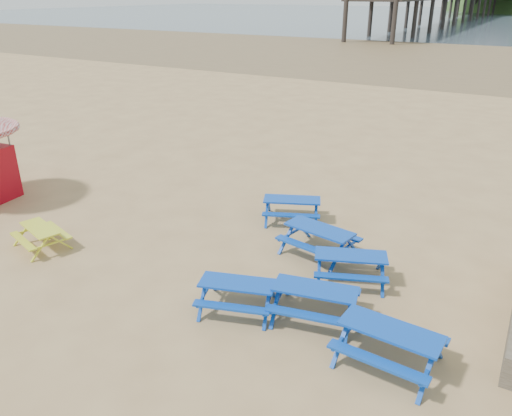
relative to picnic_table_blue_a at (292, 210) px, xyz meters
The scene contains 9 objects.
ground 3.22m from the picnic_table_blue_a, 88.89° to the right, with size 400.00×400.00×0.00m, color tan.
wet_sand 51.81m from the picnic_table_blue_a, 89.93° to the left, with size 400.00×400.00×0.00m, color olive.
picnic_table_blue_a is the anchor object (origin of this frame).
picnic_table_blue_b 2.41m from the picnic_table_blue_a, 44.86° to the right, with size 2.24×1.92×0.83m.
picnic_table_blue_c 3.99m from the picnic_table_blue_a, 41.36° to the right, with size 2.27×2.07×0.78m.
picnic_table_blue_d 5.33m from the picnic_table_blue_a, 77.76° to the right, with size 2.14×1.92×0.75m.
picnic_table_blue_e 5.43m from the picnic_table_blue_a, 58.19° to the right, with size 2.21×1.92×0.81m.
picnic_table_blue_f 7.14m from the picnic_table_blue_a, 47.79° to the right, with size 2.12×1.75×0.85m.
picnic_table_yellow 7.81m from the picnic_table_blue_a, 135.86° to the right, with size 1.86×1.65×0.65m.
Camera 1 is at (6.47, -10.51, 7.03)m, focal length 35.00 mm.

